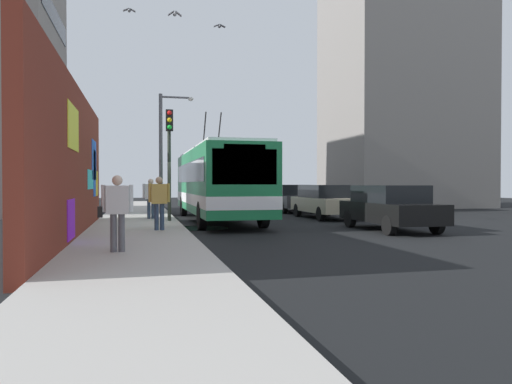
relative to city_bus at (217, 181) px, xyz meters
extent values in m
plane|color=black|center=(-2.25, 1.80, -1.75)|extent=(80.00, 80.00, 0.00)
cube|color=#ADA8A0|center=(-2.25, 3.40, -1.68)|extent=(48.00, 3.20, 0.15)
cube|color=maroon|center=(-6.21, 5.15, 0.46)|extent=(14.08, 0.30, 4.42)
cube|color=#33D8E5|center=(-3.00, 4.99, 0.03)|extent=(1.95, 0.02, 0.68)
cube|color=yellow|center=(-0.40, 4.99, -0.11)|extent=(0.89, 0.02, 1.00)
cube|color=blue|center=(-1.41, 4.99, 0.28)|extent=(0.84, 0.02, 1.77)
cube|color=blue|center=(-1.56, 4.99, 0.78)|extent=(1.74, 0.02, 1.50)
cube|color=yellow|center=(-7.59, 4.99, 1.35)|extent=(2.11, 0.02, 1.16)
cube|color=#8C19D8|center=(-8.14, 4.99, -1.01)|extent=(1.36, 0.02, 1.01)
cube|color=black|center=(7.86, 7.80, 2.65)|extent=(7.82, 0.04, 1.10)
cube|color=black|center=(7.86, 7.80, 5.85)|extent=(7.82, 0.04, 1.10)
cube|color=black|center=(7.86, 7.80, 9.05)|extent=(7.82, 0.04, 1.10)
cube|color=gray|center=(10.87, -15.20, 8.79)|extent=(8.26, 9.90, 21.08)
cube|color=black|center=(10.87, -20.17, 2.65)|extent=(7.02, 0.04, 1.10)
cube|color=black|center=(10.87, -20.17, 5.85)|extent=(7.02, 0.04, 1.10)
cube|color=black|center=(10.87, -20.17, 9.05)|extent=(7.02, 0.04, 1.10)
cube|color=black|center=(10.87, -20.17, 12.25)|extent=(7.02, 0.04, 1.10)
cube|color=#19723F|center=(0.01, 0.00, -0.02)|extent=(11.48, 2.51, 2.57)
cube|color=silver|center=(0.01, 0.00, 1.33)|extent=(11.02, 2.31, 0.12)
cube|color=white|center=(0.01, 0.00, -0.75)|extent=(11.50, 2.53, 0.44)
cube|color=black|center=(-5.71, 0.00, 0.43)|extent=(0.04, 2.14, 1.16)
cube|color=black|center=(0.01, 0.00, 0.37)|extent=(10.56, 2.54, 0.82)
cube|color=orange|center=(-5.70, 0.00, 1.02)|extent=(0.06, 1.38, 0.28)
cylinder|color=black|center=(1.73, -0.35, 2.17)|extent=(1.43, 0.06, 2.00)
cylinder|color=black|center=(1.73, 0.35, 2.17)|extent=(1.43, 0.06, 2.00)
cylinder|color=black|center=(-3.67, -1.14, -1.25)|extent=(1.00, 0.28, 1.00)
cylinder|color=black|center=(-3.67, 1.14, -1.25)|extent=(1.00, 0.28, 1.00)
cylinder|color=black|center=(3.68, -1.14, -1.25)|extent=(1.00, 0.28, 1.00)
cylinder|color=black|center=(3.68, 1.14, -1.25)|extent=(1.00, 0.28, 1.00)
cube|color=black|center=(-5.69, -5.20, -1.10)|extent=(4.47, 1.89, 0.66)
cube|color=black|center=(-5.60, -5.20, -0.47)|extent=(2.68, 1.70, 0.60)
cylinder|color=black|center=(-7.17, -6.05, -1.43)|extent=(0.64, 0.22, 0.64)
cylinder|color=black|center=(-7.17, -4.35, -1.43)|extent=(0.64, 0.22, 0.64)
cylinder|color=black|center=(-4.21, -6.05, -1.43)|extent=(0.64, 0.22, 0.64)
cylinder|color=black|center=(-4.21, -4.35, -1.43)|extent=(0.64, 0.22, 0.64)
cube|color=#C6B793|center=(0.52, -5.20, -1.10)|extent=(4.85, 1.81, 0.66)
cube|color=black|center=(0.62, -5.20, -0.47)|extent=(2.91, 1.63, 0.60)
cylinder|color=black|center=(-1.08, -6.00, -1.43)|extent=(0.64, 0.22, 0.64)
cylinder|color=black|center=(-1.08, -4.40, -1.43)|extent=(0.64, 0.22, 0.64)
cylinder|color=black|center=(2.12, -6.00, -1.43)|extent=(0.64, 0.22, 0.64)
cylinder|color=black|center=(2.12, -4.40, -1.43)|extent=(0.64, 0.22, 0.64)
cube|color=#38383D|center=(6.04, -5.20, -1.10)|extent=(4.95, 1.83, 0.66)
cube|color=black|center=(6.14, -5.20, -0.47)|extent=(2.97, 1.65, 0.60)
cylinder|color=black|center=(4.41, -6.02, -1.43)|extent=(0.64, 0.22, 0.64)
cylinder|color=black|center=(4.41, -4.38, -1.43)|extent=(0.64, 0.22, 0.64)
cylinder|color=black|center=(7.68, -6.02, -1.43)|extent=(0.64, 0.22, 0.64)
cylinder|color=black|center=(7.68, -4.38, -1.43)|extent=(0.64, 0.22, 0.64)
cylinder|color=#2D3F59|center=(0.04, 2.75, -1.18)|extent=(0.14, 0.14, 0.84)
cylinder|color=#2D3F59|center=(0.04, 2.93, -1.18)|extent=(0.14, 0.14, 0.84)
cube|color=silver|center=(0.04, 2.84, -0.45)|extent=(0.22, 0.49, 0.63)
cylinder|color=silver|center=(0.04, 2.55, -0.42)|extent=(0.09, 0.09, 0.60)
cylinder|color=silver|center=(0.04, 3.13, -0.42)|extent=(0.09, 0.09, 0.60)
sphere|color=beige|center=(0.04, 2.84, -0.02)|extent=(0.23, 0.23, 0.23)
cylinder|color=#2D3F59|center=(-5.26, 2.61, -1.18)|extent=(0.14, 0.14, 0.85)
cylinder|color=#2D3F59|center=(-5.26, 2.79, -1.18)|extent=(0.14, 0.14, 0.85)
cube|color=gold|center=(-5.26, 2.70, -0.44)|extent=(0.22, 0.49, 0.63)
cylinder|color=gold|center=(-5.26, 2.40, -0.41)|extent=(0.09, 0.09, 0.60)
cylinder|color=gold|center=(-5.26, 3.00, -0.41)|extent=(0.09, 0.09, 0.60)
sphere|color=tan|center=(-5.26, 2.70, -0.01)|extent=(0.23, 0.23, 0.23)
cylinder|color=#595960|center=(-10.14, 3.70, -1.19)|extent=(0.14, 0.14, 0.82)
cylinder|color=#595960|center=(-10.14, 3.87, -1.19)|extent=(0.14, 0.14, 0.82)
cube|color=silver|center=(-10.14, 3.79, -0.47)|extent=(0.22, 0.48, 0.62)
cylinder|color=silver|center=(-10.14, 3.50, -0.44)|extent=(0.09, 0.09, 0.59)
cylinder|color=silver|center=(-10.14, 4.08, -0.44)|extent=(0.09, 0.09, 0.59)
sphere|color=beige|center=(-10.14, 3.79, -0.05)|extent=(0.22, 0.22, 0.22)
cube|color=black|center=(-10.14, 4.15, -0.73)|extent=(0.14, 0.10, 0.24)
cylinder|color=#2D382D|center=(-1.36, 2.15, 0.61)|extent=(0.14, 0.14, 4.43)
cube|color=black|center=(-1.58, 2.15, 2.38)|extent=(0.20, 0.28, 0.84)
sphere|color=red|center=(-1.69, 2.15, 2.66)|extent=(0.18, 0.18, 0.18)
sphere|color=yellow|center=(-1.69, 2.15, 2.38)|extent=(0.18, 0.18, 0.18)
sphere|color=green|center=(-1.69, 2.15, 2.10)|extent=(0.18, 0.18, 0.18)
cylinder|color=#4C4C51|center=(3.95, 2.25, 1.40)|extent=(0.18, 0.18, 6.02)
cylinder|color=#4C4C51|center=(3.95, 1.49, 4.26)|extent=(0.10, 1.51, 0.10)
ellipsoid|color=silver|center=(3.95, 0.74, 4.21)|extent=(0.44, 0.28, 0.20)
ellipsoid|color=gray|center=(-2.16, 1.97, 6.36)|extent=(0.32, 0.14, 0.12)
cube|color=gray|center=(-2.16, 1.83, 6.39)|extent=(0.20, 0.24, 0.18)
cube|color=gray|center=(-2.16, 2.11, 6.39)|extent=(0.20, 0.24, 0.18)
ellipsoid|color=gray|center=(1.45, 3.72, 7.59)|extent=(0.32, 0.14, 0.12)
cube|color=gray|center=(1.45, 3.58, 7.62)|extent=(0.20, 0.26, 0.13)
cube|color=gray|center=(1.45, 3.86, 7.62)|extent=(0.20, 0.26, 0.13)
ellipsoid|color=slate|center=(1.62, -0.37, 7.25)|extent=(0.32, 0.14, 0.12)
cube|color=slate|center=(1.62, -0.51, 7.28)|extent=(0.20, 0.27, 0.13)
cube|color=slate|center=(1.62, -0.23, 7.28)|extent=(0.20, 0.27, 0.13)
cylinder|color=black|center=(-3.23, 1.20, -1.75)|extent=(2.19, 2.19, 0.00)
camera|label=1|loc=(-21.17, 3.33, -0.12)|focal=34.35mm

